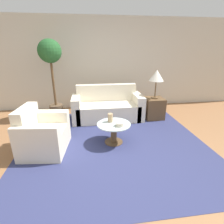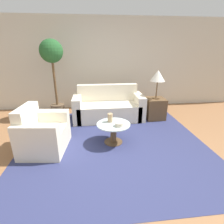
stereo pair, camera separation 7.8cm
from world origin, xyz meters
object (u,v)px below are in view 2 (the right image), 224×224
armchair (42,135)px  table_lamp (158,76)px  coffee_table (113,130)px  sofa_main (108,108)px  potted_plant (53,64)px  vase (110,118)px  bowl (119,124)px

armchair → table_lamp: bearing=-58.2°
coffee_table → table_lamp: (1.23, 1.13, 0.85)m
sofa_main → potted_plant: (-1.35, 0.27, 1.11)m
sofa_main → potted_plant: 1.76m
table_lamp → potted_plant: potted_plant is taller
table_lamp → potted_plant: (-2.55, 0.44, 0.29)m
armchair → coffee_table: bearing=-80.1°
vase → potted_plant: bearing=130.8°
sofa_main → coffee_table: bearing=-90.9°
sofa_main → coffee_table: sofa_main is taller
armchair → vase: bearing=-75.4°
armchair → vase: size_ratio=5.57×
sofa_main → vase: bearing=-93.6°
sofa_main → armchair: bearing=-134.2°
armchair → bowl: 1.42m
armchair → vase: 1.29m
sofa_main → bowl: size_ratio=12.13×
potted_plant → table_lamp: bearing=-9.8°
coffee_table → vase: bearing=118.3°
vase → bowl: bearing=-56.2°
coffee_table → potted_plant: 2.35m
sofa_main → table_lamp: (1.21, -0.17, 0.82)m
table_lamp → vase: size_ratio=4.19×
armchair → table_lamp: 2.94m
armchair → bowl: (1.41, -0.04, 0.15)m
vase → bowl: 0.27m
vase → coffee_table: bearing=-61.7°
sofa_main → vase: 1.22m
sofa_main → table_lamp: 1.47m
sofa_main → bowl: sofa_main is taller
potted_plant → bowl: size_ratio=13.47×
sofa_main → table_lamp: size_ratio=2.48×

